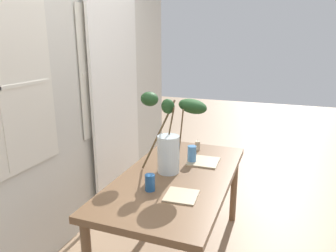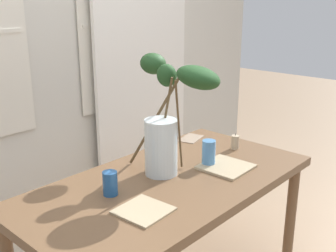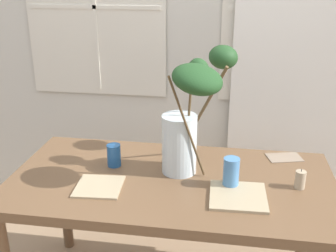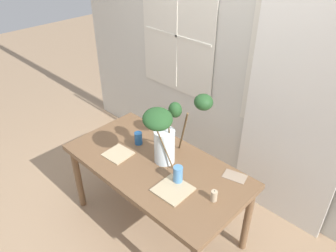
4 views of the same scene
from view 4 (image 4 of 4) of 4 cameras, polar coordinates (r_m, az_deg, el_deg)
ground at (r=3.18m, az=-1.91°, el=-16.82°), size 14.00×14.00×0.00m
back_wall_with_windows at (r=3.00m, az=11.96°, el=14.07°), size 4.23×0.14×2.99m
curtain_sheer_side at (r=2.75m, az=21.90°, el=2.69°), size 0.89×0.03×2.30m
dining_table at (r=2.72m, az=-2.16°, el=-7.86°), size 1.55×0.80×0.73m
vase_with_branches at (r=2.48m, az=0.09°, el=-1.27°), size 0.38×0.65×0.60m
drinking_glass_blue_left at (r=2.86m, az=-5.24°, el=-2.15°), size 0.07×0.07×0.11m
drinking_glass_blue_right at (r=2.45m, az=1.77°, el=-8.56°), size 0.07×0.07×0.14m
plate_square_left at (r=2.79m, az=-8.79°, el=-4.89°), size 0.22×0.22×0.01m
plate_square_right at (r=2.43m, az=0.87°, el=-11.13°), size 0.25×0.25×0.01m
napkin_folded at (r=2.59m, az=11.68°, el=-8.68°), size 0.20×0.15×0.00m
pillar_candle at (r=2.35m, az=8.09°, el=-12.11°), size 0.05×0.05×0.10m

